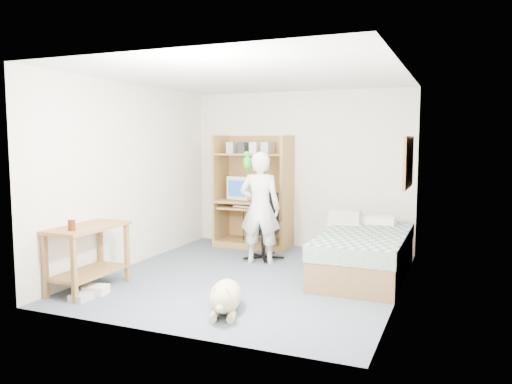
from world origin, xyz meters
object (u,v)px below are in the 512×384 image
at_px(person, 260,208).
at_px(printer_cart, 345,236).
at_px(computer_hutch, 254,196).
at_px(office_chair, 264,235).
at_px(side_desk, 88,248).
at_px(dog, 225,297).
at_px(bed, 365,254).

relative_size(person, printer_cart, 2.75).
bearing_deg(computer_hutch, office_chair, -57.66).
relative_size(computer_hutch, side_desk, 1.80).
distance_m(computer_hutch, dog, 3.24).
bearing_deg(printer_cart, person, -156.42).
relative_size(computer_hutch, printer_cart, 3.15).
relative_size(bed, person, 1.29).
bearing_deg(person, bed, 166.41).
height_order(bed, dog, bed).
bearing_deg(printer_cart, side_desk, -137.48).
distance_m(bed, office_chair, 1.59).
height_order(computer_hutch, person, computer_hutch).
height_order(computer_hutch, side_desk, computer_hutch).
relative_size(bed, printer_cart, 3.53).
distance_m(bed, printer_cart, 0.74).
distance_m(dog, printer_cart, 2.63).
xyz_separation_m(computer_hutch, dog, (0.95, -3.03, -0.66)).
xyz_separation_m(computer_hutch, side_desk, (-0.85, -2.94, -0.33)).
bearing_deg(dog, printer_cart, 55.87).
bearing_deg(side_desk, printer_cart, 44.79).
xyz_separation_m(person, dog, (0.43, -2.01, -0.62)).
xyz_separation_m(bed, office_chair, (-1.54, 0.40, 0.05)).
distance_m(office_chair, printer_cart, 1.17).
distance_m(side_desk, dog, 1.83).
height_order(bed, printer_cart, bed).
bearing_deg(bed, computer_hutch, 150.71).
bearing_deg(side_desk, bed, 32.50).
relative_size(dog, printer_cart, 1.68).
bearing_deg(printer_cart, bed, -60.19).
bearing_deg(office_chair, person, -88.81).
xyz_separation_m(bed, side_desk, (-2.85, -1.82, 0.21)).
bearing_deg(dog, side_desk, 157.45).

